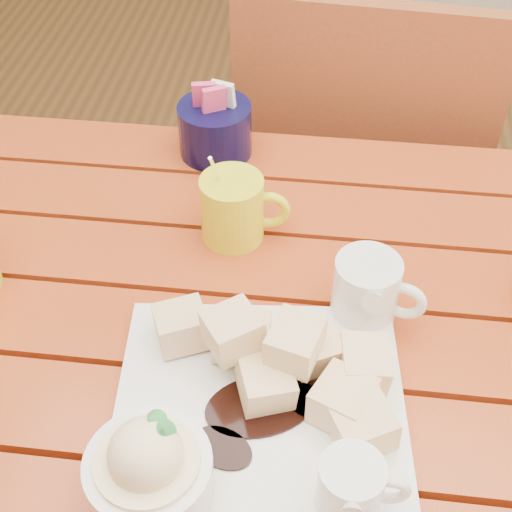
# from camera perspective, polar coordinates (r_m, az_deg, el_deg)

# --- Properties ---
(table) EXTENTS (1.20, 0.79, 0.75)m
(table) POSITION_cam_1_polar(r_m,az_deg,el_deg) (0.89, -0.93, -10.67)
(table) COLOR #9C2D14
(table) RESTS_ON ground
(dessert_plate) EXTENTS (0.32, 0.32, 0.12)m
(dessert_plate) POSITION_cam_1_polar(r_m,az_deg,el_deg) (0.70, -1.13, -13.06)
(dessert_plate) COLOR white
(dessert_plate) RESTS_ON table
(coffee_mug_right) EXTENTS (0.11, 0.08, 0.13)m
(coffee_mug_right) POSITION_cam_1_polar(r_m,az_deg,el_deg) (0.89, -1.75, 3.87)
(coffee_mug_right) COLOR yellow
(coffee_mug_right) RESTS_ON table
(cream_pitcher) EXTENTS (0.11, 0.09, 0.09)m
(cream_pitcher) POSITION_cam_1_polar(r_m,az_deg,el_deg) (0.80, 8.93, -2.78)
(cream_pitcher) COLOR white
(cream_pitcher) RESTS_ON table
(sugar_caddy) EXTENTS (0.11, 0.11, 0.12)m
(sugar_caddy) POSITION_cam_1_polar(r_m,az_deg,el_deg) (1.04, -3.29, 10.17)
(sugar_caddy) COLOR black
(sugar_caddy) RESTS_ON table
(chair_far) EXTENTS (0.47, 0.47, 0.92)m
(chair_far) POSITION_cam_1_polar(r_m,az_deg,el_deg) (1.41, 8.11, 6.20)
(chair_far) COLOR brown
(chair_far) RESTS_ON ground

